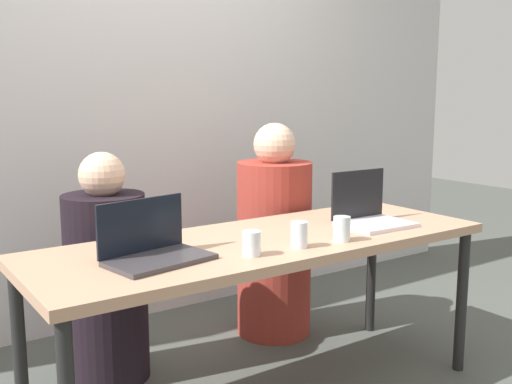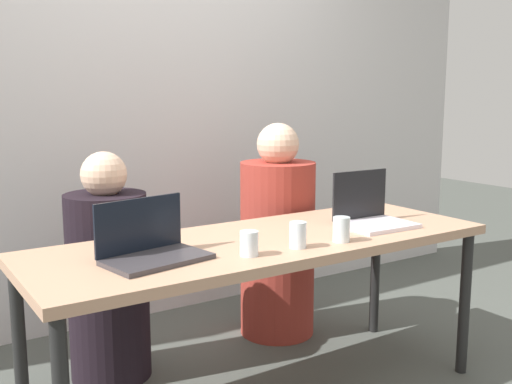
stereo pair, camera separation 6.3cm
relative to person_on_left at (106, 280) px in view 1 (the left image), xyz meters
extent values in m
cube|color=silver|center=(0.47, 0.68, 0.82)|extent=(5.02, 0.10, 2.57)
cube|color=tan|center=(0.47, -0.57, 0.23)|extent=(1.93, 0.68, 0.04)
cylinder|color=black|center=(1.38, -0.86, -0.13)|extent=(0.05, 0.05, 0.67)
cylinder|color=black|center=(-0.45, -0.28, -0.13)|extent=(0.05, 0.05, 0.67)
cylinder|color=black|center=(1.38, -0.28, -0.13)|extent=(0.05, 0.05, 0.67)
cylinder|color=black|center=(0.00, 0.00, -0.04)|extent=(0.39, 0.39, 0.85)
sphere|color=beige|center=(0.00, 0.00, 0.48)|extent=(0.20, 0.20, 0.20)
cylinder|color=#9A3228|center=(0.93, 0.00, 0.00)|extent=(0.44, 0.44, 0.93)
sphere|color=beige|center=(0.93, 0.00, 0.57)|extent=(0.22, 0.22, 0.22)
cube|color=silver|center=(0.99, -0.68, 0.26)|extent=(0.31, 0.25, 0.02)
cube|color=black|center=(1.00, -0.56, 0.37)|extent=(0.30, 0.02, 0.22)
sphere|color=white|center=(1.00, -0.54, 0.37)|extent=(0.04, 0.04, 0.04)
cube|color=#373337|center=(-0.04, -0.66, 0.26)|extent=(0.39, 0.27, 0.02)
cube|color=black|center=(-0.06, -0.55, 0.36)|extent=(0.35, 0.07, 0.19)
sphere|color=white|center=(-0.07, -0.54, 0.36)|extent=(0.03, 0.03, 0.03)
cylinder|color=silver|center=(0.48, -0.77, 0.30)|extent=(0.07, 0.07, 0.10)
cylinder|color=silver|center=(0.48, -0.77, 0.27)|extent=(0.06, 0.06, 0.06)
cylinder|color=silver|center=(0.69, -0.79, 0.30)|extent=(0.07, 0.07, 0.10)
cylinder|color=silver|center=(0.69, -0.79, 0.27)|extent=(0.06, 0.06, 0.05)
cylinder|color=silver|center=(0.27, -0.77, 0.29)|extent=(0.07, 0.07, 0.09)
cylinder|color=silver|center=(0.27, -0.77, 0.27)|extent=(0.06, 0.06, 0.05)
camera|label=1|loc=(-0.91, -2.50, 0.83)|focal=42.00mm
camera|label=2|loc=(-0.86, -2.54, 0.83)|focal=42.00mm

